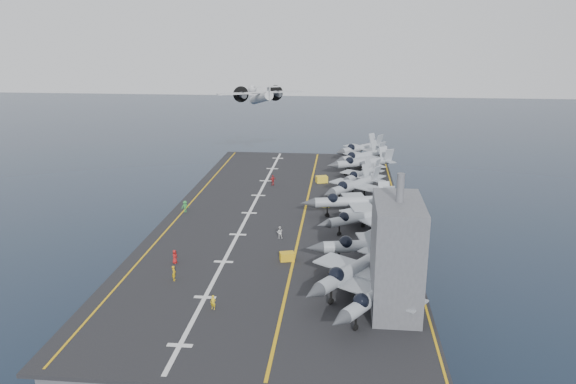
# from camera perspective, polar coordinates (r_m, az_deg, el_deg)

# --- Properties ---
(ground) EXTENTS (500.00, 500.00, 0.00)m
(ground) POSITION_cam_1_polar(r_m,az_deg,el_deg) (95.23, -0.24, -8.21)
(ground) COLOR #142135
(ground) RESTS_ON ground
(hull) EXTENTS (36.00, 90.00, 10.00)m
(hull) POSITION_cam_1_polar(r_m,az_deg,el_deg) (93.25, -0.25, -5.41)
(hull) COLOR #56595E
(hull) RESTS_ON ground
(flight_deck) EXTENTS (38.00, 92.00, 0.40)m
(flight_deck) POSITION_cam_1_polar(r_m,az_deg,el_deg) (91.44, -0.25, -2.39)
(flight_deck) COLOR black
(flight_deck) RESTS_ON hull
(foul_line) EXTENTS (0.35, 90.00, 0.02)m
(foul_line) POSITION_cam_1_polar(r_m,az_deg,el_deg) (91.12, 1.63, -2.32)
(foul_line) COLOR gold
(foul_line) RESTS_ON flight_deck
(landing_centerline) EXTENTS (0.50, 90.00, 0.02)m
(landing_centerline) POSITION_cam_1_polar(r_m,az_deg,el_deg) (92.16, -3.97, -2.13)
(landing_centerline) COLOR silver
(landing_centerline) RESTS_ON flight_deck
(deck_edge_port) EXTENTS (0.25, 90.00, 0.02)m
(deck_edge_port) POSITION_cam_1_polar(r_m,az_deg,el_deg) (94.58, -10.55, -1.89)
(deck_edge_port) COLOR gold
(deck_edge_port) RESTS_ON flight_deck
(deck_edge_stbd) EXTENTS (0.25, 90.00, 0.02)m
(deck_edge_stbd) POSITION_cam_1_polar(r_m,az_deg,el_deg) (91.41, 11.37, -2.59)
(deck_edge_stbd) COLOR gold
(deck_edge_stbd) RESTS_ON flight_deck
(island_superstructure) EXTENTS (5.00, 10.00, 15.00)m
(island_superstructure) POSITION_cam_1_polar(r_m,az_deg,el_deg) (60.46, 11.02, -5.04)
(island_superstructure) COLOR #56595E
(island_superstructure) RESTS_ON flight_deck
(fighter_jet_0) EXTENTS (15.82, 17.12, 4.95)m
(fighter_jet_0) POSITION_cam_1_polar(r_m,az_deg,el_deg) (60.41, 9.04, -10.17)
(fighter_jet_0) COLOR gray
(fighter_jet_0) RESTS_ON flight_deck
(fighter_jet_1) EXTENTS (17.29, 18.67, 5.39)m
(fighter_jet_1) POSITION_cam_1_polar(r_m,az_deg,el_deg) (65.29, 6.66, -7.75)
(fighter_jet_1) COLOR #9CA5AC
(fighter_jet_1) RESTS_ON flight_deck
(fighter_jet_2) EXTENTS (16.58, 12.73, 5.16)m
(fighter_jet_2) POSITION_cam_1_polar(r_m,az_deg,el_deg) (72.81, 8.44, -5.30)
(fighter_jet_2) COLOR #959DA4
(fighter_jet_2) RESTS_ON flight_deck
(fighter_jet_3) EXTENTS (15.93, 14.83, 4.60)m
(fighter_jet_3) POSITION_cam_1_polar(r_m,az_deg,el_deg) (83.92, 7.34, -2.48)
(fighter_jet_3) COLOR #8E949D
(fighter_jet_3) RESTS_ON flight_deck
(fighter_jet_4) EXTENTS (16.76, 13.01, 5.18)m
(fighter_jet_4) POSITION_cam_1_polar(r_m,az_deg,el_deg) (90.48, 6.61, -0.85)
(fighter_jet_4) COLOR gray
(fighter_jet_4) RESTS_ON flight_deck
(fighter_jet_5) EXTENTS (16.73, 17.73, 5.13)m
(fighter_jet_5) POSITION_cam_1_polar(r_m,az_deg,el_deg) (99.69, 6.69, 0.76)
(fighter_jet_5) COLOR gray
(fighter_jet_5) RESTS_ON flight_deck
(fighter_jet_6) EXTENTS (13.87, 15.33, 4.43)m
(fighter_jet_6) POSITION_cam_1_polar(r_m,az_deg,el_deg) (108.47, 7.43, 1.84)
(fighter_jet_6) COLOR gray
(fighter_jet_6) RESTS_ON flight_deck
(fighter_jet_7) EXTENTS (17.36, 15.13, 5.06)m
(fighter_jet_7) POSITION_cam_1_polar(r_m,az_deg,el_deg) (117.04, 7.68, 3.07)
(fighter_jet_7) COLOR #8F989F
(fighter_jet_7) RESTS_ON flight_deck
(fighter_jet_8) EXTENTS (16.94, 17.08, 5.01)m
(fighter_jet_8) POSITION_cam_1_polar(r_m,az_deg,el_deg) (122.81, 7.49, 3.70)
(fighter_jet_8) COLOR #949BA5
(fighter_jet_8) RESTS_ON flight_deck
(tow_cart_a) EXTENTS (2.09, 1.65, 1.10)m
(tow_cart_a) POSITION_cam_1_polar(r_m,az_deg,el_deg) (73.62, -0.10, -6.56)
(tow_cart_a) COLOR gold
(tow_cart_a) RESTS_ON flight_deck
(tow_cart_b) EXTENTS (1.82, 1.19, 1.08)m
(tow_cart_b) POSITION_cam_1_polar(r_m,az_deg,el_deg) (95.29, 3.68, -1.17)
(tow_cart_b) COLOR yellow
(tow_cart_b) RESTS_ON flight_deck
(tow_cart_c) EXTENTS (2.50, 2.04, 1.30)m
(tow_cart_c) POSITION_cam_1_polar(r_m,az_deg,el_deg) (109.93, 3.44, 1.30)
(tow_cart_c) COLOR yellow
(tow_cart_c) RESTS_ON flight_deck
(crew_0) EXTENTS (0.93, 1.21, 1.81)m
(crew_0) POSITION_cam_1_polar(r_m,az_deg,el_deg) (74.12, -11.44, -6.45)
(crew_0) COLOR #B21919
(crew_0) RESTS_ON flight_deck
(crew_1) EXTENTS (0.97, 1.26, 1.87)m
(crew_1) POSITION_cam_1_polar(r_m,az_deg,el_deg) (69.34, -11.51, -8.08)
(crew_1) COLOR gold
(crew_1) RESTS_ON flight_deck
(crew_3) EXTENTS (1.39, 1.26, 1.93)m
(crew_3) POSITION_cam_1_polar(r_m,az_deg,el_deg) (93.67, -10.40, -1.46)
(crew_3) COLOR green
(crew_3) RESTS_ON flight_deck
(crew_4) EXTENTS (1.48, 1.36, 2.06)m
(crew_4) POSITION_cam_1_polar(r_m,az_deg,el_deg) (107.75, -1.55, 1.22)
(crew_4) COLOR red
(crew_4) RESTS_ON flight_deck
(crew_6) EXTENTS (1.08, 0.83, 1.62)m
(crew_6) POSITION_cam_1_polar(r_m,az_deg,el_deg) (62.11, -7.62, -11.05)
(crew_6) COLOR yellow
(crew_6) RESTS_ON flight_deck
(crew_7) EXTENTS (1.18, 0.87, 1.82)m
(crew_7) POSITION_cam_1_polar(r_m,az_deg,el_deg) (80.87, -0.86, -4.13)
(crew_7) COLOR silver
(crew_7) RESTS_ON flight_deck
(transport_plane) EXTENTS (28.20, 24.49, 5.59)m
(transport_plane) POSITION_cam_1_polar(r_m,az_deg,el_deg) (151.47, -2.76, 9.53)
(transport_plane) COLOR silver
(fighter_jet_9) EXTENTS (16.94, 17.08, 5.01)m
(fighter_jet_9) POSITION_cam_1_polar(r_m,az_deg,el_deg) (131.11, 7.39, 4.51)
(fighter_jet_9) COLOR #949BA5
(fighter_jet_9) RESTS_ON flight_deck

